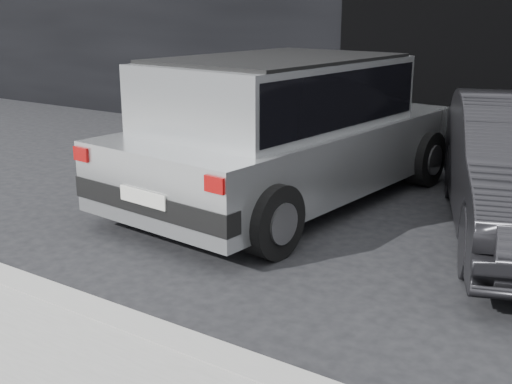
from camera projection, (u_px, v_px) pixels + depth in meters
The scene contains 6 objects.
ground at pixel (251, 215), 6.79m from camera, with size 80.00×80.00×0.00m, color black.
garage_opening at pixel (468, 67), 9.07m from camera, with size 4.00×0.10×2.60m, color black.
curb at pixel (150, 336), 4.17m from camera, with size 18.00×0.25×0.12m, color gray.
silver_hatchback at pixel (285, 124), 7.05m from camera, with size 2.47×4.53×1.61m.
cat_siamese at pixel (231, 226), 6.07m from camera, with size 0.40×0.77×0.28m.
cat_white at pixel (207, 209), 6.46m from camera, with size 0.61×0.46×0.33m.
Camera 1 is at (3.67, -5.31, 2.12)m, focal length 45.00 mm.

